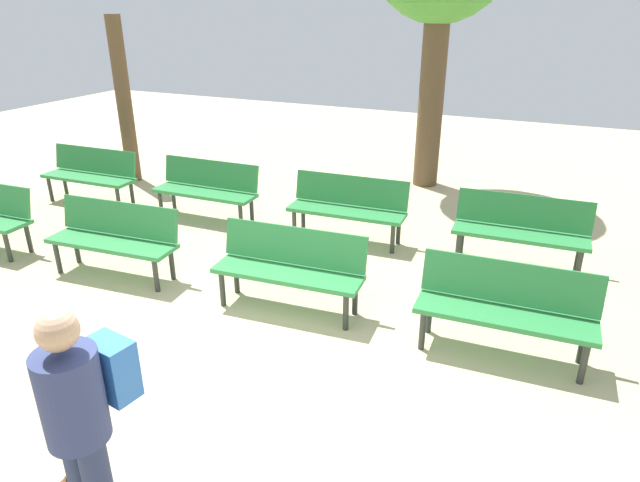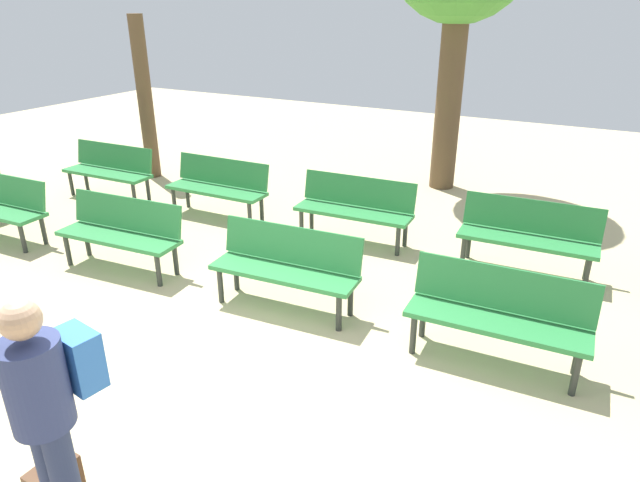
# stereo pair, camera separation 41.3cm
# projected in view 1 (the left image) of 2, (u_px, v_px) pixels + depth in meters

# --- Properties ---
(ground_plane) EXTENTS (26.19, 26.19, 0.00)m
(ground_plane) POSITION_uv_depth(u_px,v_px,m) (214.00, 394.00, 4.73)
(ground_plane) COLOR #CCB789
(bench_r0_c1) EXTENTS (1.63, 0.61, 0.87)m
(bench_r0_c1) POSITION_uv_depth(u_px,v_px,m) (115.00, 235.00, 6.62)
(bench_r0_c1) COLOR #2D8442
(bench_r0_c1) RESTS_ON ground_plane
(bench_r0_c2) EXTENTS (1.63, 0.59, 0.87)m
(bench_r0_c2) POSITION_uv_depth(u_px,v_px,m) (290.00, 265.00, 5.89)
(bench_r0_c2) COLOR #2D8442
(bench_r0_c2) RESTS_ON ground_plane
(bench_r0_c3) EXTENTS (1.62, 0.55, 0.87)m
(bench_r0_c3) POSITION_uv_depth(u_px,v_px,m) (506.00, 305.00, 5.11)
(bench_r0_c3) COLOR #2D8442
(bench_r0_c3) RESTS_ON ground_plane
(bench_r1_c0) EXTENTS (1.62, 0.54, 0.87)m
(bench_r1_c0) POSITION_uv_depth(u_px,v_px,m) (91.00, 172.00, 9.02)
(bench_r1_c0) COLOR #2D8442
(bench_r1_c0) RESTS_ON ground_plane
(bench_r1_c1) EXTENTS (1.61, 0.52, 0.87)m
(bench_r1_c1) POSITION_uv_depth(u_px,v_px,m) (207.00, 187.00, 8.32)
(bench_r1_c1) COLOR #2D8442
(bench_r1_c1) RESTS_ON ground_plane
(bench_r1_c2) EXTENTS (1.62, 0.57, 0.87)m
(bench_r1_c2) POSITION_uv_depth(u_px,v_px,m) (348.00, 205.00, 7.59)
(bench_r1_c2) COLOR #2D8442
(bench_r1_c2) RESTS_ON ground_plane
(bench_r1_c3) EXTENTS (1.62, 0.55, 0.87)m
(bench_r1_c3) POSITION_uv_depth(u_px,v_px,m) (521.00, 227.00, 6.85)
(bench_r1_c3) COLOR #2D8442
(bench_r1_c3) RESTS_ON ground_plane
(tree_1) EXTENTS (0.26, 0.26, 2.85)m
(tree_1) POSITION_uv_depth(u_px,v_px,m) (124.00, 101.00, 9.77)
(tree_1) COLOR brown
(tree_1) RESTS_ON ground_plane
(visitor_with_backpack) EXTENTS (0.39, 0.56, 1.65)m
(visitor_with_backpack) POSITION_uv_depth(u_px,v_px,m) (83.00, 421.00, 3.08)
(visitor_with_backpack) COLOR navy
(visitor_with_backpack) RESTS_ON ground_plane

